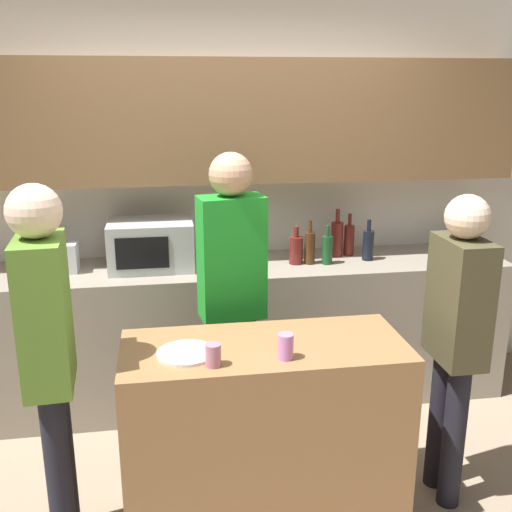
{
  "coord_description": "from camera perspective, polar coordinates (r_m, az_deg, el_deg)",
  "views": [
    {
      "loc": [
        -0.42,
        -2.25,
        2.05
      ],
      "look_at": [
        0.02,
        0.47,
        1.25
      ],
      "focal_mm": 42.0,
      "sensor_mm": 36.0,
      "label": 1
    }
  ],
  "objects": [
    {
      "name": "potted_plant",
      "position": [
        4.29,
        19.26,
        2.81
      ],
      "size": [
        0.14,
        0.14,
        0.4
      ],
      "color": "#333D4C",
      "rests_on": "back_counter"
    },
    {
      "name": "cup_1",
      "position": [
        2.61,
        2.84,
        -8.6
      ],
      "size": [
        0.07,
        0.07,
        0.11
      ],
      "color": "#CF7CCD",
      "rests_on": "kitchen_island"
    },
    {
      "name": "person_center",
      "position": [
        3.04,
        18.55,
        -6.46
      ],
      "size": [
        0.21,
        0.34,
        1.57
      ],
      "rotation": [
        0.0,
        0.0,
        1.57
      ],
      "color": "black",
      "rests_on": "ground_plane"
    },
    {
      "name": "microwave",
      "position": [
        3.79,
        -9.97,
        1.09
      ],
      "size": [
        0.52,
        0.39,
        0.3
      ],
      "color": "#B7BABC",
      "rests_on": "back_counter"
    },
    {
      "name": "bottle_1",
      "position": [
        3.84,
        5.14,
        0.85
      ],
      "size": [
        0.07,
        0.07,
        0.29
      ],
      "color": "#472814",
      "rests_on": "back_counter"
    },
    {
      "name": "person_right",
      "position": [
        3.2,
        -2.3,
        -2.5
      ],
      "size": [
        0.37,
        0.24,
        1.72
      ],
      "rotation": [
        0.0,
        0.0,
        -2.99
      ],
      "color": "black",
      "rests_on": "ground_plane"
    },
    {
      "name": "plate_on_island",
      "position": [
        2.68,
        -6.64,
        -9.17
      ],
      "size": [
        0.26,
        0.26,
        0.01
      ],
      "color": "white",
      "rests_on": "kitchen_island"
    },
    {
      "name": "bottle_4",
      "position": [
        4.08,
        8.85,
        1.58
      ],
      "size": [
        0.07,
        0.07,
        0.28
      ],
      "color": "maroon",
      "rests_on": "back_counter"
    },
    {
      "name": "bottle_5",
      "position": [
        3.98,
        10.62,
        1.07
      ],
      "size": [
        0.07,
        0.07,
        0.27
      ],
      "color": "black",
      "rests_on": "back_counter"
    },
    {
      "name": "toaster",
      "position": [
        3.87,
        -18.51,
        -0.15
      ],
      "size": [
        0.26,
        0.16,
        0.18
      ],
      "color": "silver",
      "rests_on": "back_counter"
    },
    {
      "name": "back_counter",
      "position": [
        3.99,
        -2.34,
        -7.28
      ],
      "size": [
        3.6,
        0.62,
        0.93
      ],
      "color": "gray",
      "rests_on": "ground_plane"
    },
    {
      "name": "bottle_3",
      "position": [
        4.03,
        7.71,
        1.69
      ],
      "size": [
        0.08,
        0.08,
        0.32
      ],
      "color": "maroon",
      "rests_on": "back_counter"
    },
    {
      "name": "bottle_2",
      "position": [
        3.86,
        6.8,
        0.65
      ],
      "size": [
        0.07,
        0.07,
        0.25
      ],
      "color": "#194723",
      "rests_on": "back_counter"
    },
    {
      "name": "person_left",
      "position": [
        2.67,
        -19.22,
        -7.93
      ],
      "size": [
        0.22,
        0.35,
        1.68
      ],
      "rotation": [
        0.0,
        0.0,
        -1.5
      ],
      "color": "black",
      "rests_on": "ground_plane"
    },
    {
      "name": "bottle_0",
      "position": [
        3.84,
        3.83,
        0.62
      ],
      "size": [
        0.09,
        0.09,
        0.24
      ],
      "color": "maroon",
      "rests_on": "back_counter"
    },
    {
      "name": "cup_0",
      "position": [
        2.55,
        -4.11,
        -9.39
      ],
      "size": [
        0.07,
        0.07,
        0.1
      ],
      "color": "#BB738C",
      "rests_on": "kitchen_island"
    },
    {
      "name": "back_wall",
      "position": [
        3.97,
        -2.98,
        8.66
      ],
      "size": [
        6.4,
        0.4,
        2.7
      ],
      "color": "silver",
      "rests_on": "ground_plane"
    },
    {
      "name": "kitchen_island",
      "position": [
        2.98,
        0.79,
        -16.37
      ],
      "size": [
        1.31,
        0.56,
        0.9
      ],
      "color": "#996B42",
      "rests_on": "ground_plane"
    }
  ]
}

